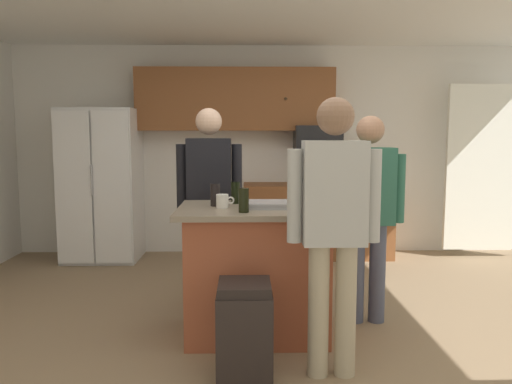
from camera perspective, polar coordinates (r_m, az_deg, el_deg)
name	(u,v)px	position (r m, az deg, el deg)	size (l,w,h in m)	color
floor	(283,335)	(3.99, 3.05, -15.72)	(7.04, 7.04, 0.00)	#937A5B
back_wall	(267,150)	(6.49, 1.28, 4.69)	(6.40, 0.10, 2.60)	white
french_door_window_panel	(483,168)	(6.74, 24.13, 2.49)	(0.90, 0.06, 2.00)	white
cabinet_run_upper	(235,100)	(6.29, -2.33, 10.32)	(2.40, 0.38, 0.75)	brown
cabinet_run_lower	(317,220)	(6.31, 6.85, -3.17)	(1.80, 0.63, 0.90)	brown
refrigerator	(102,185)	(6.33, -16.96, 0.76)	(0.87, 0.76, 1.81)	white
microwave_over_range	(318,139)	(6.24, 6.94, 5.95)	(0.56, 0.40, 0.32)	black
kitchen_island	(257,270)	(3.85, 0.10, -8.80)	(1.16, 0.84, 0.97)	#AD5638
person_guest_right	(368,205)	(4.10, 12.53, -1.45)	(0.57, 0.22, 1.65)	#4C5166
person_elder_center	(334,218)	(3.12, 8.72, -2.89)	(0.57, 0.23, 1.73)	tan
person_guest_left	(209,192)	(4.44, -5.26, -0.03)	(0.57, 0.23, 1.73)	#4C5166
tumbler_amber	(306,201)	(3.55, 5.68, -1.00)	(0.06, 0.06, 0.15)	black
glass_dark_ale	(235,193)	(3.94, -2.32, -0.09)	(0.07, 0.07, 0.17)	black
mug_ceramic_white	(223,201)	(3.72, -3.77, -1.02)	(0.13, 0.09, 0.10)	white
glass_pilsner	(244,200)	(3.49, -1.39, -0.94)	(0.07, 0.07, 0.17)	black
glass_stout_tall	(215,195)	(3.81, -4.61, -0.32)	(0.07, 0.07, 0.17)	black
serving_tray	(270,204)	(3.74, 1.58, -1.41)	(0.44, 0.30, 0.04)	#B7B7BC
trash_bin	(245,331)	(3.24, -1.30, -15.33)	(0.34, 0.34, 0.61)	black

